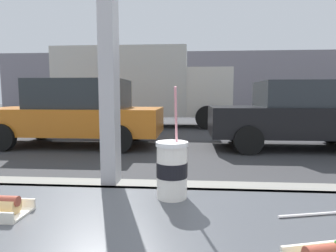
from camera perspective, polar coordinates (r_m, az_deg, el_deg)
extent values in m
plane|color=#38383A|center=(8.97, 2.64, -2.21)|extent=(60.00, 60.00, 0.00)
cube|color=gray|center=(2.77, -1.71, -20.34)|extent=(16.00, 2.80, 0.14)
cube|color=#2A2C30|center=(0.98, -11.90, -12.22)|extent=(2.16, 0.02, 0.02)
cube|color=gray|center=(21.54, 3.72, 8.52)|extent=(28.00, 1.20, 4.39)
cylinder|color=white|center=(0.84, 0.78, -9.07)|extent=(0.09, 0.09, 0.15)
cylinder|color=black|center=(0.84, 0.78, -8.56)|extent=(0.09, 0.09, 0.04)
cylinder|color=black|center=(0.83, 0.79, -4.24)|extent=(0.08, 0.08, 0.01)
cylinder|color=white|center=(0.83, 0.79, -3.55)|extent=(0.09, 0.09, 0.01)
cylinder|color=pink|center=(0.81, 1.61, 0.83)|extent=(0.01, 0.05, 0.20)
cylinder|color=white|center=(0.83, 26.90, -15.30)|extent=(0.19, 0.05, 0.01)
cube|color=orange|center=(7.82, -18.00, 1.03)|extent=(4.45, 1.81, 0.65)
cube|color=#282D33|center=(7.73, -16.90, 6.10)|extent=(2.31, 1.60, 0.72)
cylinder|color=black|center=(8.33, -6.70, -0.66)|extent=(0.64, 0.18, 0.64)
cylinder|color=black|center=(6.57, -9.74, -2.54)|extent=(0.64, 0.18, 0.64)
cylinder|color=black|center=(9.26, -23.70, -0.46)|extent=(0.64, 0.18, 0.64)
cylinder|color=black|center=(7.72, -30.03, -1.99)|extent=(0.64, 0.18, 0.64)
cube|color=black|center=(7.67, 23.78, 0.89)|extent=(4.10, 1.76, 0.70)
cube|color=#282D33|center=(7.71, 25.40, 5.74)|extent=(2.13, 1.55, 0.61)
cylinder|color=black|center=(8.99, 29.49, -0.92)|extent=(0.64, 0.18, 0.64)
cylinder|color=black|center=(8.24, 13.27, -0.86)|extent=(0.64, 0.18, 0.64)
cylinder|color=black|center=(6.53, 15.63, -2.73)|extent=(0.64, 0.18, 0.64)
cube|color=beige|center=(12.33, -8.79, 8.46)|extent=(5.28, 2.20, 2.73)
cube|color=beige|center=(12.02, 7.53, 6.57)|extent=(1.90, 2.10, 1.90)
cylinder|color=black|center=(13.09, 7.22, 2.38)|extent=(0.90, 0.24, 0.90)
cylinder|color=black|center=(11.00, 7.76, 1.66)|extent=(0.90, 0.24, 0.90)
cylinder|color=black|center=(13.66, -11.67, 2.45)|extent=(0.90, 0.24, 0.90)
cylinder|color=black|center=(11.57, -14.67, 1.73)|extent=(0.90, 0.24, 0.90)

